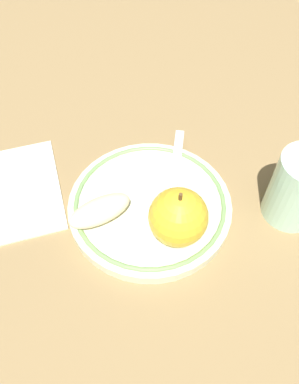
% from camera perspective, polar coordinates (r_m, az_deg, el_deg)
% --- Properties ---
extents(ground_plane, '(2.00, 2.00, 0.00)m').
position_cam_1_polar(ground_plane, '(0.49, 0.05, -2.63)').
color(ground_plane, olive).
extents(plate, '(0.21, 0.21, 0.02)m').
position_cam_1_polar(plate, '(0.48, 0.00, -2.09)').
color(plate, beige).
rests_on(plate, ground_plane).
extents(apple_red_whole, '(0.07, 0.07, 0.08)m').
position_cam_1_polar(apple_red_whole, '(0.42, 4.40, -3.83)').
color(apple_red_whole, gold).
rests_on(apple_red_whole, plate).
extents(apple_slice_front, '(0.05, 0.09, 0.03)m').
position_cam_1_polar(apple_slice_front, '(0.45, -7.57, -2.83)').
color(apple_slice_front, beige).
rests_on(apple_slice_front, plate).
extents(fork, '(0.17, 0.09, 0.00)m').
position_cam_1_polar(fork, '(0.50, 3.87, 2.58)').
color(fork, silver).
rests_on(fork, plate).
extents(drinking_glass, '(0.07, 0.07, 0.09)m').
position_cam_1_polar(drinking_glass, '(0.48, 21.78, 0.49)').
color(drinking_glass, silver).
rests_on(drinking_glass, ground_plane).
extents(napkin_folded, '(0.16, 0.15, 0.01)m').
position_cam_1_polar(napkin_folded, '(0.54, -21.56, -0.17)').
color(napkin_folded, white).
rests_on(napkin_folded, ground_plane).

